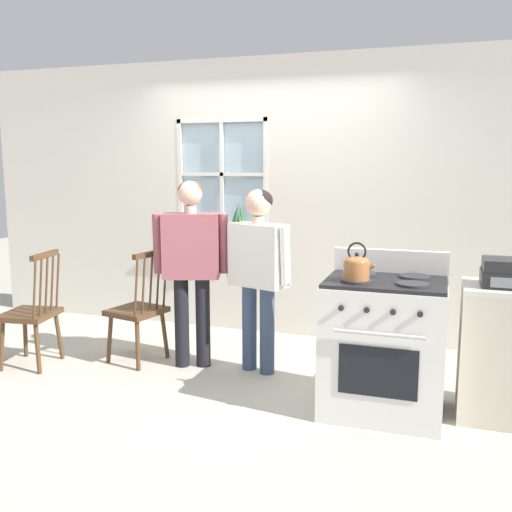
% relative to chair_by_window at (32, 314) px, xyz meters
% --- Properties ---
extents(ground_plane, '(16.00, 16.00, 0.00)m').
position_rel_chair_by_window_xyz_m(ground_plane, '(1.63, 0.16, -0.44)').
color(ground_plane, '#B2AD9E').
extents(wall_back, '(6.40, 0.16, 2.70)m').
position_rel_chair_by_window_xyz_m(wall_back, '(1.65, 1.56, 0.90)').
color(wall_back, silver).
rests_on(wall_back, ground_plane).
extents(chair_by_window, '(0.46, 0.47, 0.97)m').
position_rel_chair_by_window_xyz_m(chair_by_window, '(0.00, 0.00, 0.00)').
color(chair_by_window, '#4C331E').
rests_on(chair_by_window, ground_plane).
extents(chair_near_wall, '(0.49, 0.50, 0.97)m').
position_rel_chair_by_window_xyz_m(chair_near_wall, '(0.80, 0.37, 0.00)').
color(chair_near_wall, '#4C331E').
rests_on(chair_near_wall, ground_plane).
extents(person_elderly_left, '(0.61, 0.35, 1.55)m').
position_rel_chair_by_window_xyz_m(person_elderly_left, '(1.28, 0.40, 0.50)').
color(person_elderly_left, black).
rests_on(person_elderly_left, ground_plane).
extents(person_teen_center, '(0.62, 0.34, 1.49)m').
position_rel_chair_by_window_xyz_m(person_teen_center, '(1.84, 0.46, 0.47)').
color(person_teen_center, '#384766').
rests_on(person_teen_center, ground_plane).
extents(stove, '(0.79, 0.68, 1.08)m').
position_rel_chair_by_window_xyz_m(stove, '(2.89, -0.01, 0.03)').
color(stove, white).
rests_on(stove, ground_plane).
extents(kettle, '(0.21, 0.17, 0.25)m').
position_rel_chair_by_window_xyz_m(kettle, '(2.71, -0.14, 0.58)').
color(kettle, '#A86638').
rests_on(kettle, stove).
extents(potted_plant, '(0.16, 0.16, 0.28)m').
position_rel_chair_by_window_xyz_m(potted_plant, '(1.31, 1.47, 0.67)').
color(potted_plant, beige).
rests_on(potted_plant, wall_back).
extents(side_counter, '(0.55, 0.50, 0.90)m').
position_rel_chair_by_window_xyz_m(side_counter, '(3.65, 0.15, 0.01)').
color(side_counter, beige).
rests_on(side_counter, ground_plane).
extents(stereo, '(0.34, 0.29, 0.18)m').
position_rel_chair_by_window_xyz_m(stereo, '(3.65, 0.13, 0.54)').
color(stereo, '#232326').
rests_on(stereo, side_counter).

